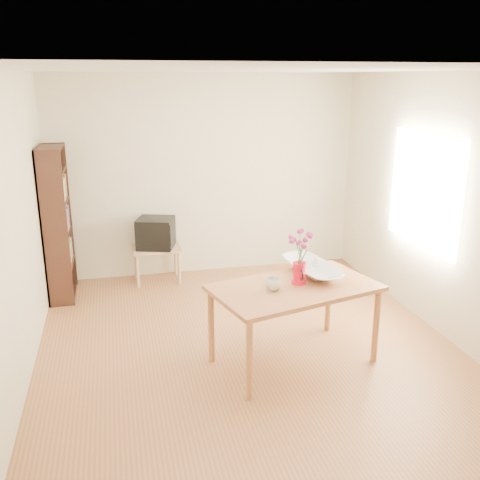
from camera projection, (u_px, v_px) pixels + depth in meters
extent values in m
plane|color=brown|center=(247.00, 345.00, 5.28)|extent=(4.50, 4.50, 0.00)
plane|color=white|center=(248.00, 69.00, 4.52)|extent=(4.50, 4.50, 0.00)
plane|color=#EFE8C0|center=(205.00, 176.00, 6.99)|extent=(4.00, 0.00, 4.00)
plane|color=#EFE8C0|center=(353.00, 322.00, 2.80)|extent=(4.00, 0.00, 4.00)
plane|color=#EFE8C0|center=(15.00, 232.00, 4.45)|extent=(0.00, 4.50, 4.50)
plane|color=#EFE8C0|center=(441.00, 206.00, 5.34)|extent=(0.00, 4.50, 4.50)
plane|color=white|center=(424.00, 191.00, 5.59)|extent=(0.00, 1.30, 1.30)
cube|color=#9E5E36|center=(295.00, 288.00, 4.78)|extent=(1.62, 1.18, 0.04)
cylinder|color=#9E5E36|center=(249.00, 361.00, 4.29)|extent=(0.06, 0.06, 0.71)
cylinder|color=#9E5E36|center=(376.00, 326.00, 4.89)|extent=(0.06, 0.06, 0.71)
cylinder|color=#9E5E36|center=(211.00, 326.00, 4.89)|extent=(0.06, 0.06, 0.71)
cylinder|color=#9E5E36|center=(328.00, 299.00, 5.49)|extent=(0.06, 0.06, 0.71)
cube|color=tan|center=(157.00, 248.00, 6.83)|extent=(0.60, 0.45, 0.03)
cylinder|color=tan|center=(138.00, 272.00, 6.66)|extent=(0.04, 0.04, 0.43)
cylinder|color=tan|center=(179.00, 268.00, 6.78)|extent=(0.04, 0.04, 0.43)
cylinder|color=tan|center=(136.00, 262.00, 7.01)|extent=(0.04, 0.04, 0.43)
cylinder|color=tan|center=(176.00, 259.00, 7.12)|extent=(0.04, 0.04, 0.43)
cube|color=black|center=(55.00, 232.00, 5.92)|extent=(0.28, 0.02, 1.80)
cube|color=black|center=(60.00, 217.00, 6.55)|extent=(0.28, 0.03, 1.80)
cube|color=black|center=(45.00, 224.00, 6.20)|extent=(0.02, 0.70, 1.80)
cube|color=black|center=(64.00, 292.00, 6.48)|extent=(0.27, 0.65, 0.02)
cube|color=black|center=(61.00, 264.00, 6.38)|extent=(0.27, 0.65, 0.02)
cube|color=black|center=(58.00, 234.00, 6.27)|extent=(0.27, 0.65, 0.02)
cube|color=black|center=(55.00, 202.00, 6.16)|extent=(0.27, 0.65, 0.02)
cube|color=black|center=(52.00, 171.00, 6.05)|extent=(0.27, 0.65, 0.02)
cube|color=black|center=(49.00, 148.00, 5.98)|extent=(0.27, 0.65, 0.02)
cylinder|color=red|center=(299.00, 273.00, 4.81)|extent=(0.11, 0.11, 0.19)
cylinder|color=red|center=(299.00, 282.00, 4.83)|extent=(0.13, 0.13, 0.02)
cylinder|color=red|center=(299.00, 263.00, 4.78)|extent=(0.12, 0.12, 0.01)
cone|color=red|center=(302.00, 268.00, 4.74)|extent=(0.05, 0.07, 0.06)
torus|color=black|center=(296.00, 270.00, 4.87)|extent=(0.02, 0.10, 0.10)
imported|color=white|center=(273.00, 284.00, 4.67)|extent=(0.19, 0.19, 0.10)
imported|color=white|center=(312.00, 247.00, 5.02)|extent=(0.61, 0.61, 0.51)
imported|color=white|center=(308.00, 253.00, 5.03)|extent=(0.09, 0.09, 0.06)
imported|color=white|center=(316.00, 252.00, 5.07)|extent=(0.09, 0.09, 0.06)
cube|color=black|center=(156.00, 233.00, 6.77)|extent=(0.54, 0.51, 0.38)
cube|color=black|center=(155.00, 230.00, 6.83)|extent=(0.36, 0.30, 0.27)
cube|color=black|center=(157.00, 236.00, 6.57)|extent=(0.33, 0.11, 0.27)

